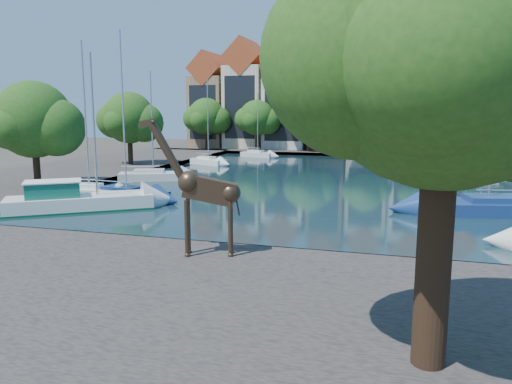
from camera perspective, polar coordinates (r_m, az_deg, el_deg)
ground at (r=22.79m, az=-1.45°, el=-7.13°), size 160.00×160.00×0.00m
water_basin at (r=45.75m, az=7.72°, el=1.25°), size 38.00×50.00×0.08m
near_quay at (r=16.55m, az=-9.02°, el=-12.87°), size 50.00×14.00×0.50m
far_quay at (r=77.34m, az=11.30°, el=4.64°), size 60.00×16.00×0.50m
left_quay at (r=55.22m, az=-18.88°, el=2.45°), size 14.00×52.00×0.50m
plane_tree at (r=11.89m, az=21.49°, el=14.43°), size 8.32×6.40×10.62m
townhouse_west_end at (r=82.32m, az=-4.94°, el=10.02°), size 5.44×9.18×14.93m
townhouse_west_mid at (r=80.37m, az=-0.88°, el=10.70°), size 5.94×9.18×16.79m
townhouse_west_inner at (r=78.69m, az=3.72°, el=10.06°), size 6.43×9.18×15.15m
townhouse_center at (r=77.55m, az=8.50°, el=10.74°), size 5.44×9.18×16.93m
townhouse_east_inner at (r=76.94m, az=12.99°, el=10.14°), size 5.94×9.18×15.79m
townhouse_east_mid at (r=76.83m, az=17.92°, el=10.21°), size 6.43×9.18×16.65m
townhouse_east_end at (r=77.24m, az=22.76°, el=9.19°), size 5.44×9.18×14.43m
far_tree_far_west at (r=76.81m, az=-5.63°, el=8.43°), size 7.28×5.60×7.68m
far_tree_west at (r=74.22m, az=0.17°, el=8.36°), size 6.76×5.20×7.36m
far_tree_mid_west at (r=72.40m, az=6.34°, el=8.45°), size 7.80×6.00×8.00m
far_tree_mid_east at (r=71.46m, az=12.72°, el=8.13°), size 7.02×5.40×7.52m
far_tree_east at (r=71.39m, az=19.21°, el=7.93°), size 7.54×5.80×7.84m
far_tree_far_east at (r=72.22m, az=25.59°, el=7.41°), size 6.76×5.20×7.36m
side_tree_left_near at (r=42.85m, az=-23.97°, el=7.30°), size 7.80×6.00×8.20m
side_tree_left_far at (r=56.55m, az=-14.22°, el=8.04°), size 7.28×5.60×7.88m
giraffe_statue at (r=20.50m, az=-6.16°, el=0.31°), size 3.89×1.49×5.63m
motorsailer at (r=33.95m, az=-19.95°, el=-0.72°), size 8.87×7.34×9.92m
sailboat_left_a at (r=38.22m, az=-18.50°, el=0.22°), size 5.59×2.77×11.15m
sailboat_left_b at (r=36.68m, az=-14.57°, el=-0.06°), size 6.37×3.05×11.76m
sailboat_left_c at (r=46.55m, az=-11.63°, el=2.00°), size 6.48×4.35×9.74m
sailboat_left_d at (r=58.81m, az=-5.45°, el=3.67°), size 4.92×3.38×9.77m
sailboat_left_e at (r=67.69m, az=0.19°, el=4.46°), size 4.91×2.86×8.58m
sailboat_right_b at (r=34.11m, az=25.01°, el=-1.26°), size 8.98×4.83×12.47m
sailboat_right_c at (r=54.98m, az=23.03°, el=2.55°), size 4.87×1.75×10.02m
sailboat_right_d at (r=55.52m, az=24.49°, el=2.63°), size 5.63×3.93×10.69m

